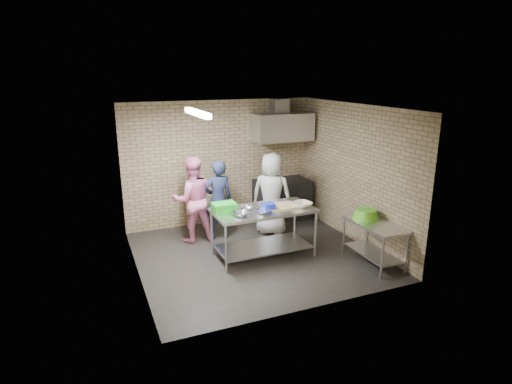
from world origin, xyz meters
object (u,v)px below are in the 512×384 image
man_navy (218,200)px  green_basin (366,214)px  blue_tub (268,207)px  green_crate (224,207)px  woman_white (272,194)px  prep_table (263,233)px  woman_pink (193,200)px  bottle_green (296,129)px  bottle_red (280,129)px  stove (282,199)px  side_counter (373,243)px

man_navy → green_basin: bearing=137.2°
blue_tub → green_crate: bearing=163.7°
blue_tub → woman_white: size_ratio=0.12×
green_crate → blue_tub: green_crate is taller
blue_tub → prep_table: bearing=116.6°
green_crate → woman_pink: size_ratio=0.24×
green_basin → woman_white: 2.03m
bottle_green → green_basin: bearing=-90.4°
prep_table → bottle_red: (1.27, 1.97, 1.58)m
green_crate → bottle_green: bottle_green is taller
green_crate → bottle_red: size_ratio=2.24×
green_crate → bottle_red: (1.97, 1.85, 1.04)m
green_basin → bottle_green: bearing=89.6°
green_basin → bottle_green: size_ratio=3.07×
bottle_green → woman_white: 1.87m
stove → green_basin: bearing=-80.2°
stove → green_basin: size_ratio=2.61×
blue_tub → woman_pink: 1.68m
man_navy → woman_pink: 0.51m
side_counter → green_crate: bearing=154.4°
side_counter → blue_tub: bearing=150.5°
green_basin → man_navy: 2.88m
green_crate → woman_pink: 1.14m
stove → man_navy: man_navy is taller
side_counter → blue_tub: 1.96m
stove → side_counter: bearing=-80.7°
bottle_red → blue_tub: bearing=-120.5°
green_basin → bottle_green: 2.98m
bottle_green → green_crate: bearing=-142.0°
prep_table → man_navy: man_navy is taller
woman_pink → prep_table: bearing=131.3°
side_counter → blue_tub: size_ratio=5.96×
stove → prep_table: bearing=-125.2°
prep_table → stove: (1.22, 1.73, -0.00)m
stove → green_crate: 2.57m
man_navy → woman_white: woman_white is taller
man_navy → stove: bearing=-162.1°
stove → blue_tub: (-1.17, -1.83, 0.52)m
green_basin → woman_white: bearing=121.0°
green_crate → blue_tub: size_ratio=2.00×
stove → man_navy: 1.83m
man_navy → side_counter: bearing=134.0°
stove → bottle_red: bottle_red is taller
side_counter → bottle_green: 3.41m
blue_tub → green_basin: (1.60, -0.67, -0.14)m
green_basin → side_counter: bearing=-85.4°
green_basin → bottle_red: size_ratio=2.56×
green_crate → bottle_green: (2.37, 1.85, 1.03)m
man_navy → woman_white: 1.11m
green_crate → bottle_green: 3.18m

